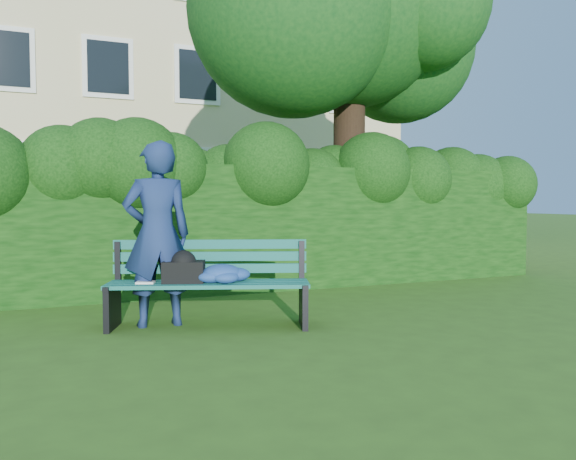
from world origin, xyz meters
name	(u,v)px	position (x,y,z in m)	size (l,w,h in m)	color
ground	(309,316)	(0.00, 0.00, 0.00)	(80.00, 80.00, 0.00)	#37591C
apartment_building	(134,60)	(0.00, 13.99, 6.00)	(16.00, 8.08, 12.00)	beige
hedge	(246,228)	(0.00, 2.20, 0.90)	(10.00, 1.00, 1.80)	black
tree	(340,9)	(2.08, 3.19, 4.65)	(5.56, 4.48, 6.75)	black
park_bench	(208,279)	(-1.17, -0.04, 0.50)	(2.12, 1.22, 0.89)	#105451
man_reading	(157,234)	(-1.65, 0.20, 0.96)	(0.70, 0.46, 1.92)	navy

